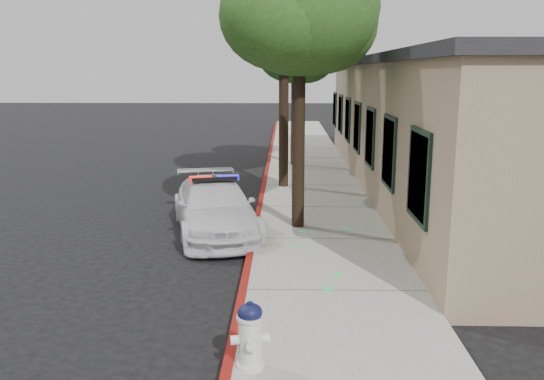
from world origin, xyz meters
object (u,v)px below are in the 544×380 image
(street_tree_far, at_px, (296,53))
(fire_hydrant, at_px, (250,335))
(police_car, at_px, (215,207))
(street_tree_mid, at_px, (285,17))
(street_tree_near, at_px, (300,14))
(clapboard_building, at_px, (473,125))

(street_tree_far, bearing_deg, fire_hydrant, -92.88)
(police_car, relative_size, street_tree_mid, 0.67)
(street_tree_near, xyz_separation_m, street_tree_mid, (-0.37, 4.87, 0.38))
(police_car, distance_m, street_tree_far, 10.24)
(police_car, height_order, street_tree_mid, street_tree_mid)
(clapboard_building, xyz_separation_m, street_tree_mid, (-5.98, -0.10, 3.29))
(fire_hydrant, distance_m, street_tree_mid, 12.45)
(police_car, relative_size, fire_hydrant, 5.36)
(clapboard_building, xyz_separation_m, street_tree_near, (-5.61, -4.97, 2.91))
(street_tree_mid, bearing_deg, street_tree_near, -85.64)
(street_tree_near, height_order, street_tree_far, street_tree_near)
(clapboard_building, distance_m, street_tree_far, 7.33)
(clapboard_building, height_order, street_tree_mid, street_tree_mid)
(police_car, bearing_deg, street_tree_near, -10.10)
(clapboard_building, bearing_deg, street_tree_far, 143.06)
(clapboard_building, height_order, fire_hydrant, clapboard_building)
(police_car, bearing_deg, fire_hydrant, -93.01)
(street_tree_near, bearing_deg, street_tree_far, 89.64)
(street_tree_mid, bearing_deg, clapboard_building, 1.00)
(street_tree_mid, xyz_separation_m, street_tree_far, (0.43, 4.28, -0.94))
(street_tree_far, bearing_deg, street_tree_near, -90.36)
(clapboard_building, xyz_separation_m, fire_hydrant, (-6.34, -11.57, -1.54))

